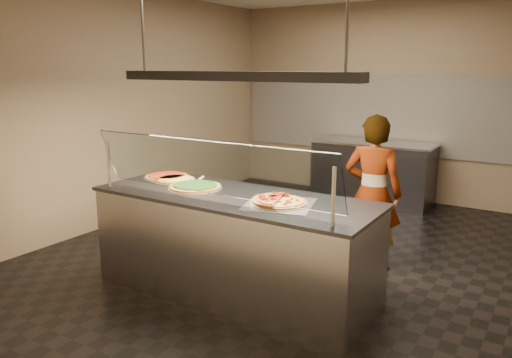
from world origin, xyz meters
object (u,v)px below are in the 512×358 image
Objects in this scene: pizza_spatula at (203,179)px; prep_table at (373,172)px; half_pizza_sausage at (291,203)px; pizza_tomato at (167,176)px; worker at (373,193)px; pizza_cheese at (176,179)px; serving_counter at (234,245)px; perforated_tray at (279,204)px; pizza_spinach at (195,186)px; heat_lamp_housing at (232,76)px; half_pizza_pepperoni at (268,198)px; sneeze_guard at (209,169)px.

prep_table is at bearing 82.03° from pizza_spatula.
half_pizza_sausage is 3.87m from prep_table.
pizza_tomato is 0.29× the size of worker.
pizza_tomato is (-0.17, 0.07, 0.00)m from pizza_cheese.
worker is at bearing 29.45° from pizza_tomato.
pizza_tomato is at bearing 167.41° from serving_counter.
perforated_tray is 1.36× the size of half_pizza_sausage.
pizza_spinach is 1.11× the size of pizza_tomato.
worker is (0.34, 1.29, -0.15)m from perforated_tray.
perforated_tray is 1.13m from heat_lamp_housing.
pizza_spinach is at bearing -96.26° from prep_table.
half_pizza_pepperoni is at bearing -17.75° from pizza_spatula.
prep_table is 4.02m from heat_lamp_housing.
pizza_spatula is at bearing 155.34° from heat_lamp_housing.
sneeze_guard reaches higher than half_pizza_pepperoni.
perforated_tray is 1.36× the size of half_pizza_pepperoni.
pizza_spinach is 0.28× the size of prep_table.
sneeze_guard is 0.98m from pizza_cheese.
pizza_tomato reaches higher than prep_table.
heat_lamp_housing is at bearing -24.66° from pizza_spatula.
perforated_tray is 0.37× the size of prep_table.
perforated_tray is (0.49, -0.05, 0.47)m from serving_counter.
perforated_tray is 1.31× the size of pizza_spinach.
half_pizza_sausage reaches higher than perforated_tray.
perforated_tray is 0.94m from pizza_spinach.
pizza_spatula reaches higher than prep_table.
pizza_tomato is 1.90× the size of pizza_spatula.
worker reaches higher than pizza_spinach.
half_pizza_pepperoni reaches higher than serving_counter.
sneeze_guard is 0.72m from half_pizza_sausage.
worker is (1.36, 1.00, -0.17)m from pizza_spatula.
half_pizza_pepperoni is at bearing -83.67° from prep_table.
serving_counter is at bearing -12.59° from pizza_tomato.
sneeze_guard is 4.77× the size of half_pizza_pepperoni.
half_pizza_sausage is (0.60, -0.05, 0.49)m from serving_counter.
half_pizza_sausage is 1.16m from pizza_spatula.
heat_lamp_housing is (0.04, -3.73, 1.48)m from prep_table.
pizza_cheese is 1.96m from worker.
half_pizza_sausage is at bearing -5.10° from serving_counter.
half_pizza_sausage is 1.07× the size of pizza_tomato.
sneeze_guard is 1.84m from worker.
sneeze_guard reaches higher than pizza_tomato.
heat_lamp_housing is at bearing 90.00° from sneeze_guard.
pizza_tomato is at bearing 159.49° from pizza_cheese.
pizza_spatula is at bearing 30.42° from worker.
half_pizza_pepperoni is 1.00× the size of half_pizza_sausage.
serving_counter is 0.94m from pizza_cheese.
prep_table is 1.13× the size of worker.
prep_table is (-0.04, 4.07, -0.76)m from sneeze_guard.
prep_table is (0.76, 3.58, -0.48)m from pizza_cheese.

